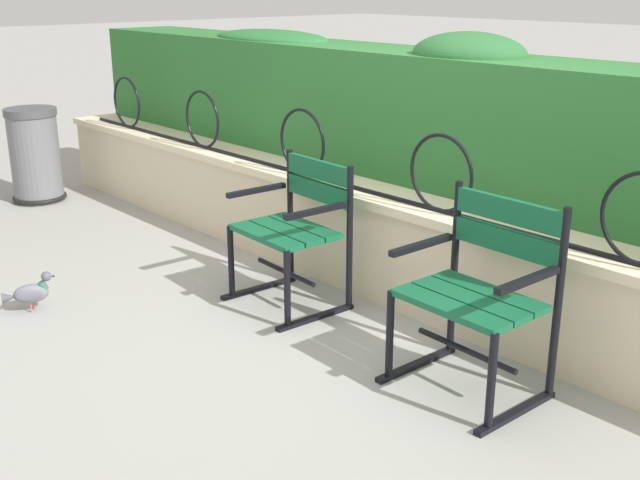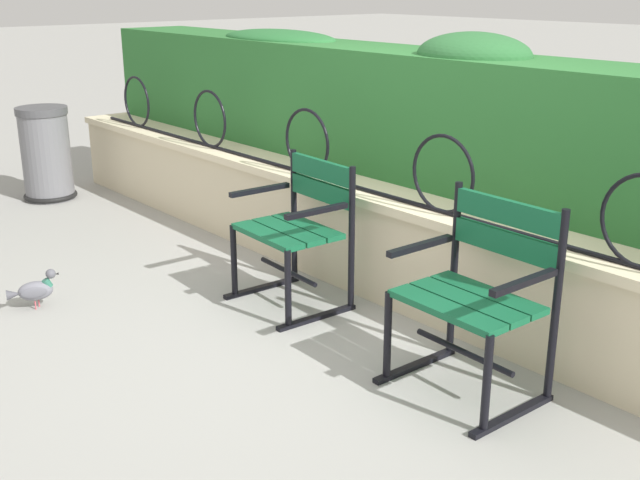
{
  "view_description": "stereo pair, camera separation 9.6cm",
  "coord_description": "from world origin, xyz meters",
  "px_view_note": "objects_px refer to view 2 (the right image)",
  "views": [
    {
      "loc": [
        2.74,
        -2.33,
        1.77
      ],
      "look_at": [
        0.0,
        0.11,
        0.55
      ],
      "focal_mm": 43.91,
      "sensor_mm": 36.0,
      "label": 1
    },
    {
      "loc": [
        2.8,
        -2.26,
        1.77
      ],
      "look_at": [
        0.0,
        0.11,
        0.55
      ],
      "focal_mm": 43.91,
      "sensor_mm": 36.0,
      "label": 2
    }
  ],
  "objects_px": {
    "park_chair_left": "(298,226)",
    "pigeon_near_chairs": "(35,290)",
    "park_chair_right": "(479,291)",
    "trash_bin": "(46,156)"
  },
  "relations": [
    {
      "from": "trash_bin",
      "to": "park_chair_right",
      "type": "bearing_deg",
      "value": 2.47
    },
    {
      "from": "park_chair_right",
      "to": "pigeon_near_chairs",
      "type": "distance_m",
      "value": 2.51
    },
    {
      "from": "park_chair_right",
      "to": "pigeon_near_chairs",
      "type": "height_order",
      "value": "park_chair_right"
    },
    {
      "from": "park_chair_left",
      "to": "park_chair_right",
      "type": "distance_m",
      "value": 1.3
    },
    {
      "from": "park_chair_right",
      "to": "trash_bin",
      "type": "height_order",
      "value": "park_chair_right"
    },
    {
      "from": "park_chair_left",
      "to": "trash_bin",
      "type": "bearing_deg",
      "value": -176.08
    },
    {
      "from": "park_chair_left",
      "to": "pigeon_near_chairs",
      "type": "relative_size",
      "value": 2.9
    },
    {
      "from": "park_chair_left",
      "to": "park_chair_right",
      "type": "relative_size",
      "value": 0.94
    },
    {
      "from": "pigeon_near_chairs",
      "to": "trash_bin",
      "type": "distance_m",
      "value": 2.47
    },
    {
      "from": "park_chair_left",
      "to": "pigeon_near_chairs",
      "type": "bearing_deg",
      "value": -126.05
    }
  ]
}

